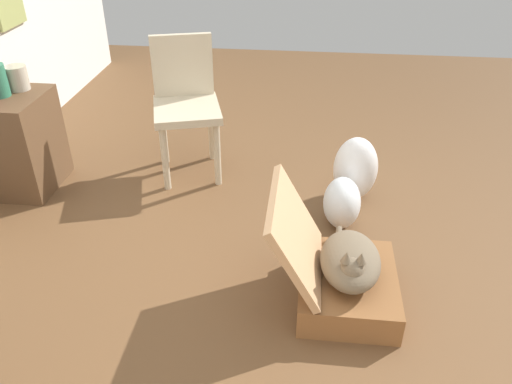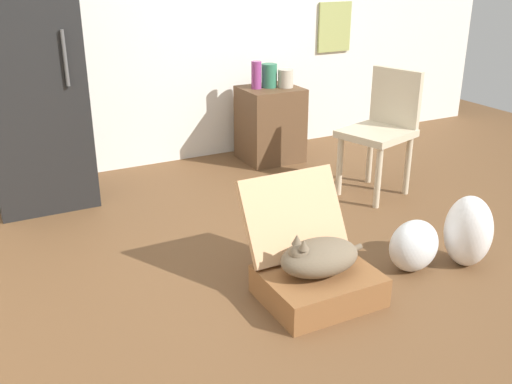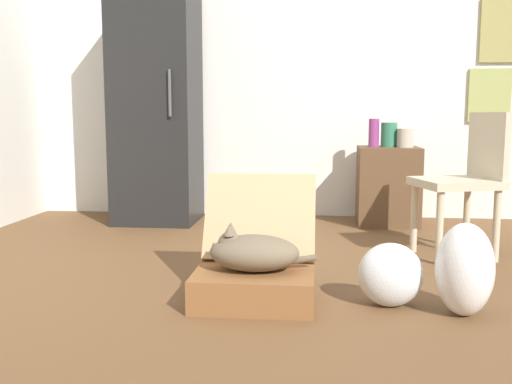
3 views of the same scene
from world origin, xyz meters
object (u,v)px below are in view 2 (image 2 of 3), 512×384
vase_short (286,78)px  vase_round (269,76)px  vase_tall (256,75)px  chair (382,127)px  plastic_bag_clear (468,231)px  cat (318,257)px  plastic_bag_white (414,246)px  side_table (270,124)px  suitcase_base (318,285)px  refrigerator (28,68)px

vase_short → vase_round: (-0.12, 0.06, 0.02)m
vase_tall → vase_short: vase_tall is taller
chair → plastic_bag_clear: bearing=-29.7°
cat → vase_short: bearing=64.2°
plastic_bag_white → side_table: bearing=83.9°
plastic_bag_white → chair: 1.23m
plastic_bag_clear → vase_short: (0.03, 2.10, 0.49)m
side_table → vase_short: 0.41m
plastic_bag_clear → vase_short: 2.16m
plastic_bag_white → vase_tall: size_ratio=1.34×
suitcase_base → vase_short: 2.33m
plastic_bag_white → refrigerator: (-1.65, 2.01, 0.80)m
refrigerator → vase_short: refrigerator is taller
vase_tall → vase_round: bearing=-1.2°
vase_tall → vase_round: 0.12m
refrigerator → plastic_bag_white: bearing=-50.6°
refrigerator → vase_tall: size_ratio=8.50×
chair → vase_short: bearing=176.8°
plastic_bag_white → vase_short: (0.34, 2.02, 0.55)m
plastic_bag_clear → vase_short: bearing=89.1°
suitcase_base → cat: bearing=177.2°
vase_short → chair: chair is taller
suitcase_base → vase_round: size_ratio=2.92×
suitcase_base → vase_tall: vase_tall is taller
side_table → plastic_bag_white: bearing=-96.1°
plastic_bag_white → plastic_bag_clear: plastic_bag_clear is taller
cat → side_table: size_ratio=0.80×
cat → chair: bearing=40.6°
plastic_bag_clear → chair: 1.18m
cat → side_table: (0.86, 2.07, 0.07)m
side_table → chair: 1.10m
chair → side_table: bearing=-177.6°
refrigerator → chair: refrigerator is taller
vase_tall → vase_round: (0.12, -0.00, -0.02)m
refrigerator → vase_short: 2.01m
vase_short → vase_round: 0.14m
suitcase_base → refrigerator: size_ratio=0.30×
cat → chair: chair is taller
vase_tall → chair: chair is taller
plastic_bag_white → plastic_bag_clear: size_ratio=0.72×
cat → vase_round: 2.31m
side_table → vase_round: vase_round is taller
cat → chair: 1.62m
vase_round → side_table: bearing=-90.0°
suitcase_base → vase_short: size_ratio=3.81×
cat → vase_tall: 2.27m
suitcase_base → chair: bearing=40.8°
suitcase_base → vase_tall: bearing=70.7°
vase_tall → suitcase_base: bearing=-109.3°
cat → vase_tall: vase_tall is taller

